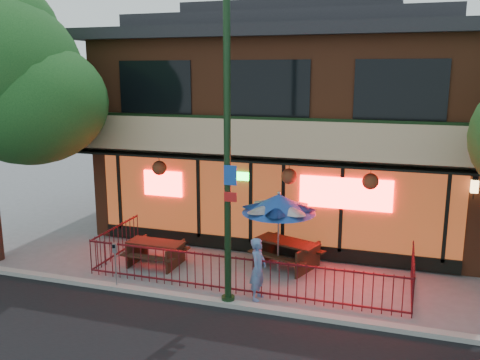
% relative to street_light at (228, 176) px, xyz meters
% --- Properties ---
extents(ground, '(80.00, 80.00, 0.00)m').
position_rel_street_light_xyz_m(ground, '(-0.00, 0.40, -3.15)').
color(ground, gray).
rests_on(ground, ground).
extents(curb, '(80.00, 0.25, 0.12)m').
position_rel_street_light_xyz_m(curb, '(-0.00, -0.10, -3.09)').
color(curb, '#999993').
rests_on(curb, ground).
extents(restaurant_building, '(12.96, 9.49, 8.05)m').
position_rel_street_light_xyz_m(restaurant_building, '(-0.00, 7.51, 0.98)').
color(restaurant_building, brown).
rests_on(restaurant_building, ground).
extents(patio_fence, '(8.44, 2.62, 1.00)m').
position_rel_street_light_xyz_m(patio_fence, '(-0.00, 0.91, -2.52)').
color(patio_fence, '#501118').
rests_on(patio_fence, ground).
extents(street_light, '(0.43, 0.32, 7.00)m').
position_rel_street_light_xyz_m(street_light, '(0.00, 0.00, 0.00)').
color(street_light, black).
rests_on(street_light, ground).
extents(picnic_table_left, '(1.64, 1.27, 0.69)m').
position_rel_street_light_xyz_m(picnic_table_left, '(-2.83, 1.78, -2.69)').
color(picnic_table_left, '#392014').
rests_on(picnic_table_left, ground).
extents(picnic_table_right, '(2.15, 1.90, 0.77)m').
position_rel_street_light_xyz_m(picnic_table_right, '(0.80, 2.80, -2.65)').
color(picnic_table_right, '#361F13').
rests_on(picnic_table_right, ground).
extents(patio_umbrella, '(2.01, 2.01, 2.30)m').
position_rel_street_light_xyz_m(patio_umbrella, '(0.65, 2.34, -1.18)').
color(patio_umbrella, gray).
rests_on(patio_umbrella, ground).
extents(pedestrian, '(0.41, 0.59, 1.56)m').
position_rel_street_light_xyz_m(pedestrian, '(0.60, 0.50, -2.37)').
color(pedestrian, '#5779AF').
rests_on(pedestrian, ground).
extents(parking_meter_near, '(0.13, 0.12, 1.24)m').
position_rel_street_light_xyz_m(parking_meter_near, '(-3.00, -0.08, -2.31)').
color(parking_meter_near, '#989BA0').
rests_on(parking_meter_near, ground).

